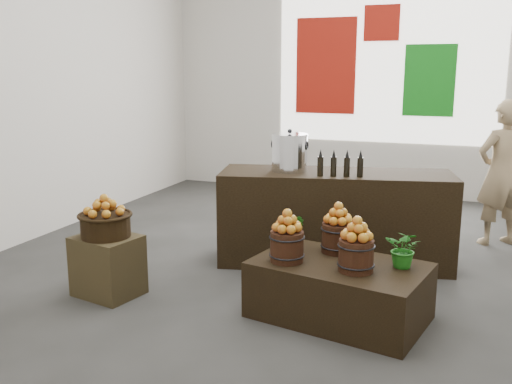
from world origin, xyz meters
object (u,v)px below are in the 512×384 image
at_px(display_table, 339,290).
at_px(stock_pot_left, 290,154).
at_px(shopper, 501,173).
at_px(counter, 335,218).
at_px(wicker_basket, 106,226).
at_px(crate, 108,266).

bearing_deg(display_table, stock_pot_left, 135.13).
height_order(stock_pot_left, shopper, shopper).
relative_size(display_table, stock_pot_left, 3.72).
distance_m(display_table, stock_pot_left, 1.61).
bearing_deg(shopper, counter, 3.72).
bearing_deg(stock_pot_left, display_table, -56.23).
xyz_separation_m(stock_pot_left, shopper, (1.94, 1.32, -0.29)).
bearing_deg(display_table, wicker_basket, -161.62).
height_order(display_table, shopper, shopper).
xyz_separation_m(counter, shopper, (1.50, 1.22, 0.33)).
height_order(wicker_basket, stock_pot_left, stock_pot_left).
bearing_deg(crate, stock_pot_left, 50.02).
bearing_deg(stock_pot_left, shopper, 34.13).
relative_size(display_table, shopper, 0.81).
relative_size(wicker_basket, stock_pot_left, 1.19).
height_order(wicker_basket, display_table, wicker_basket).
height_order(counter, shopper, shopper).
bearing_deg(shopper, stock_pot_left, -1.09).
xyz_separation_m(crate, wicker_basket, (0.00, 0.00, 0.35)).
height_order(display_table, stock_pot_left, stock_pot_left).
xyz_separation_m(wicker_basket, counter, (1.59, 1.48, -0.15)).
bearing_deg(wicker_basket, stock_pot_left, 50.02).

